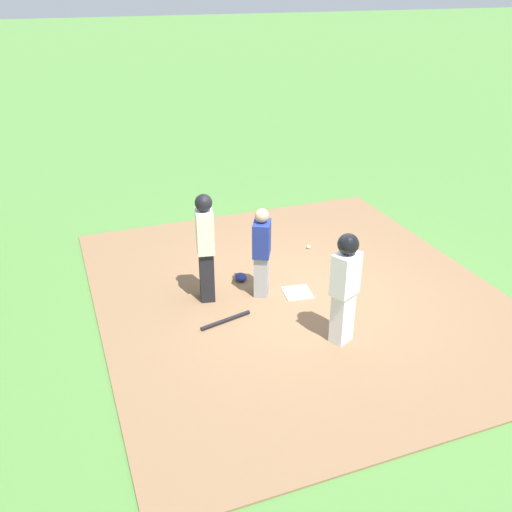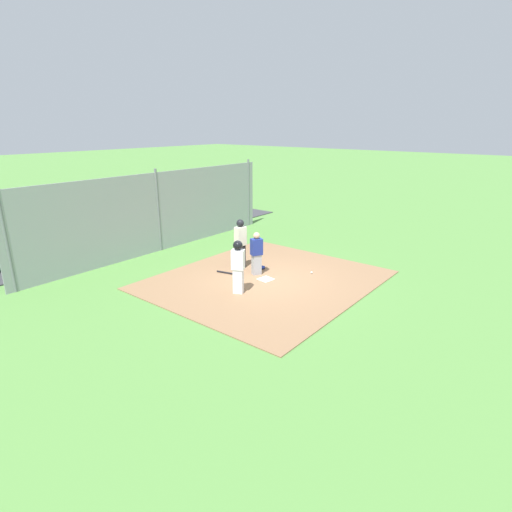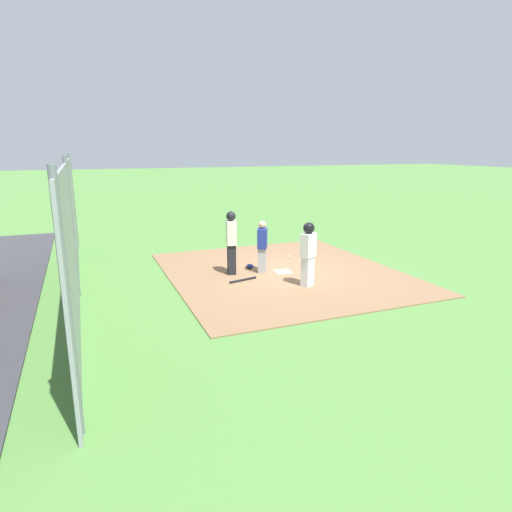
{
  "view_description": "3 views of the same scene",
  "coord_description": "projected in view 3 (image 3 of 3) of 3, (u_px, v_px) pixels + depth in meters",
  "views": [
    {
      "loc": [
        7.24,
        -3.46,
        4.75
      ],
      "look_at": [
        0.28,
        -0.84,
        1.0
      ],
      "focal_mm": 39.3,
      "sensor_mm": 36.0,
      "label": 1
    },
    {
      "loc": [
        10.19,
        7.79,
        5.02
      ],
      "look_at": [
        0.3,
        -0.18,
        0.9
      ],
      "focal_mm": 28.63,
      "sensor_mm": 36.0,
      "label": 2
    },
    {
      "loc": [
        11.02,
        -5.24,
        3.52
      ],
      "look_at": [
        0.1,
        -0.88,
        0.61
      ],
      "focal_mm": 30.64,
      "sensor_mm": 36.0,
      "label": 3
    }
  ],
  "objects": [
    {
      "name": "catcher",
      "position": [
        262.0,
        246.0,
        12.45
      ],
      "size": [
        0.46,
        0.41,
        1.5
      ],
      "rotation": [
        0.0,
        0.0,
        1.09
      ],
      "color": "#9E9EA3",
      "rests_on": "dirt_infield"
    },
    {
      "name": "backstop_fence",
      "position": [
        72.0,
        232.0,
        10.29
      ],
      "size": [
        12.0,
        0.1,
        3.35
      ],
      "color": "#93999E",
      "rests_on": "ground_plane"
    },
    {
      "name": "baseball",
      "position": [
        289.0,
        257.0,
        14.29
      ],
      "size": [
        0.07,
        0.07,
        0.07
      ],
      "primitive_type": "sphere",
      "color": "white",
      "rests_on": "dirt_infield"
    },
    {
      "name": "dirt_infield",
      "position": [
        283.0,
        272.0,
        12.66
      ],
      "size": [
        7.2,
        6.4,
        0.03
      ],
      "primitive_type": "cube",
      "color": "#896647",
      "rests_on": "ground_plane"
    },
    {
      "name": "ground_plane",
      "position": [
        283.0,
        273.0,
        12.67
      ],
      "size": [
        140.0,
        140.0,
        0.0
      ],
      "primitive_type": "plane",
      "color": "#51843D"
    },
    {
      "name": "baseball_bat",
      "position": [
        243.0,
        280.0,
        11.79
      ],
      "size": [
        0.26,
        0.84,
        0.06
      ],
      "primitive_type": "cylinder",
      "rotation": [
        0.0,
        1.57,
        4.95
      ],
      "color": "black",
      "rests_on": "dirt_infield"
    },
    {
      "name": "catcher_mask",
      "position": [
        250.0,
        266.0,
        13.05
      ],
      "size": [
        0.24,
        0.2,
        0.12
      ],
      "primitive_type": "ellipsoid",
      "color": "navy",
      "rests_on": "dirt_infield"
    },
    {
      "name": "umpire",
      "position": [
        231.0,
        241.0,
        12.25
      ],
      "size": [
        0.42,
        0.33,
        1.79
      ],
      "rotation": [
        0.0,
        0.0,
        1.38
      ],
      "color": "black",
      "rests_on": "dirt_infield"
    },
    {
      "name": "runner",
      "position": [
        308.0,
        250.0,
        11.15
      ],
      "size": [
        0.4,
        0.46,
        1.68
      ],
      "rotation": [
        0.0,
        0.0,
        3.6
      ],
      "color": "silver",
      "rests_on": "dirt_infield"
    },
    {
      "name": "home_plate",
      "position": [
        283.0,
        272.0,
        12.66
      ],
      "size": [
        0.5,
        0.5,
        0.02
      ],
      "primitive_type": "cube",
      "rotation": [
        0.0,
        0.0,
        -0.14
      ],
      "color": "white",
      "rests_on": "dirt_infield"
    }
  ]
}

